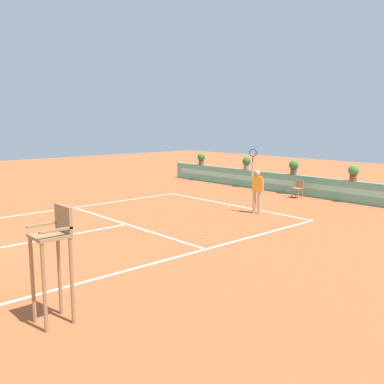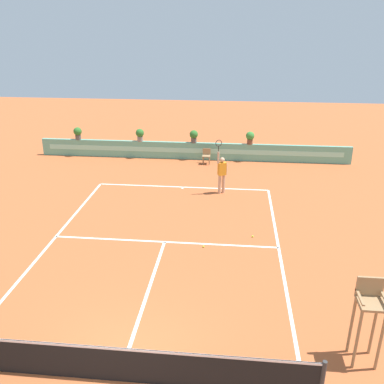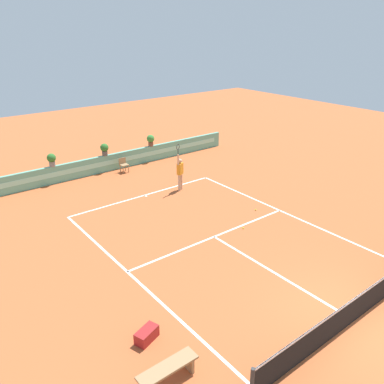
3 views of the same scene
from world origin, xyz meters
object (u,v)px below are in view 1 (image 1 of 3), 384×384
Objects in this scene: ball_kid_chair at (298,188)px; tennis_ball_near_baseline at (202,238)px; potted_plant_far_left at (201,158)px; potted_plant_left at (247,162)px; potted_plant_right at (354,172)px; tennis_player at (257,188)px; potted_plant_centre at (294,167)px; umpire_chair at (54,251)px; tennis_ball_mid_court at (145,232)px.

tennis_ball_near_baseline is (2.33, -8.56, -0.44)m from ball_kid_chair.
potted_plant_far_left is 1.00× the size of potted_plant_left.
potted_plant_right is (2.41, 0.73, 0.93)m from ball_kid_chair.
potted_plant_right is at bearing 74.45° from tennis_player.
potted_plant_far_left is 6.87m from potted_plant_centre.
potted_plant_centre is at bearing 108.60° from tennis_ball_near_baseline.
potted_plant_left reaches higher than tennis_ball_near_baseline.
ball_kid_chair is 4.11m from potted_plant_left.
tennis_player reaches higher than potted_plant_centre.
umpire_chair is 0.83× the size of tennis_player.
potted_plant_left and potted_plant_right have the same top height.
ball_kid_chair is 1.17× the size of potted_plant_right.
potted_plant_centre is (3.14, 0.00, 0.00)m from potted_plant_left.
umpire_chair is 15.30m from potted_plant_right.
potted_plant_right is (1.41, 5.05, 0.36)m from tennis_player.
ball_kid_chair is 4.47m from tennis_player.
potted_plant_far_left is at bearing 129.22° from umpire_chair.
potted_plant_left and potted_plant_centre have the same top height.
potted_plant_far_left is at bearing 180.00° from potted_plant_left.
ball_kid_chair is at bearing -10.53° from potted_plant_left.
potted_plant_centre reaches higher than tennis_ball_mid_court.
tennis_player reaches higher than potted_plant_left.
tennis_ball_near_baseline is 11.29m from potted_plant_left.
potted_plant_right is at bearing 79.79° from tennis_ball_mid_court.
umpire_chair is 2.96× the size of potted_plant_far_left.
tennis_player is (1.01, -4.32, 0.57)m from ball_kid_chair.
tennis_ball_near_baseline is at bearing -74.75° from ball_kid_chair.
potted_plant_centre is at bearing 0.00° from potted_plant_far_left.
tennis_player is 3.57× the size of potted_plant_centre.
tennis_player is at bearing 107.39° from tennis_ball_near_baseline.
tennis_player is at bearing -30.24° from potted_plant_far_left.
umpire_chair reaches higher than tennis_ball_near_baseline.
tennis_player is 3.57× the size of potted_plant_right.
tennis_ball_near_baseline is at bearing -55.99° from potted_plant_left.
potted_plant_right is 3.20m from potted_plant_centre.
umpire_chair is at bearing -81.44° from potted_plant_right.
tennis_ball_mid_court is 0.09× the size of potted_plant_right.
tennis_ball_near_baseline is at bearing -90.48° from potted_plant_right.
umpire_chair is at bearing -60.31° from potted_plant_left.
potted_plant_far_left is at bearing 174.54° from ball_kid_chair.
potted_plant_far_left is at bearing 137.08° from tennis_ball_near_baseline.
ball_kid_chair reaches higher than tennis_ball_near_baseline.
tennis_ball_mid_court is at bearing -86.59° from ball_kid_chair.
tennis_ball_near_baseline is at bearing -71.40° from potted_plant_centre.
tennis_ball_mid_court is at bearing -100.21° from potted_plant_right.
umpire_chair is 10.73m from tennis_player.
tennis_player is 3.57× the size of potted_plant_left.
potted_plant_centre is (-5.48, 15.13, 0.07)m from umpire_chair.
umpire_chair is 31.47× the size of tennis_ball_mid_court.
ball_kid_chair is 7.75m from potted_plant_far_left.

